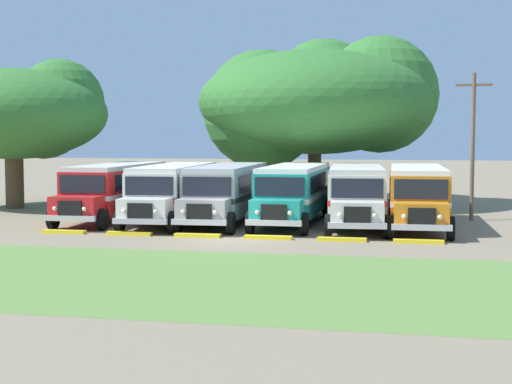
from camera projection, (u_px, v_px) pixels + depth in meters
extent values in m
plane|color=#84755B|center=(230.00, 240.00, 31.56)|extent=(220.00, 220.00, 0.00)
cube|color=olive|center=(162.00, 277.00, 23.10)|extent=(80.00, 10.56, 0.01)
cube|color=red|center=(118.00, 188.00, 39.85)|extent=(2.78, 9.27, 2.10)
cube|color=white|center=(118.00, 192.00, 39.86)|extent=(2.81, 9.29, 0.24)
cube|color=black|center=(143.00, 179.00, 39.89)|extent=(0.29, 8.00, 0.80)
cube|color=black|center=(97.00, 178.00, 40.33)|extent=(0.29, 8.00, 0.80)
cube|color=beige|center=(117.00, 166.00, 39.77)|extent=(2.70, 9.17, 0.22)
cube|color=red|center=(77.00, 208.00, 34.68)|extent=(2.24, 1.47, 1.05)
cube|color=black|center=(70.00, 209.00, 33.96)|extent=(1.10, 0.13, 0.70)
cube|color=#B7B7BC|center=(70.00, 218.00, 33.95)|extent=(2.41, 0.27, 0.24)
cube|color=black|center=(82.00, 184.00, 35.27)|extent=(2.20, 0.13, 0.84)
cube|color=white|center=(146.00, 185.00, 44.39)|extent=(0.90, 0.09, 1.30)
sphere|color=#EAE5C6|center=(84.00, 209.00, 33.78)|extent=(0.20, 0.20, 0.20)
sphere|color=#EAE5C6|center=(55.00, 209.00, 34.03)|extent=(0.20, 0.20, 0.20)
cylinder|color=black|center=(103.00, 219.00, 34.61)|extent=(0.31, 1.01, 1.00)
cylinder|color=black|center=(53.00, 218.00, 35.03)|extent=(0.31, 1.01, 1.00)
cylinder|color=black|center=(157.00, 204.00, 42.66)|extent=(0.31, 1.01, 1.00)
cylinder|color=black|center=(116.00, 203.00, 43.08)|extent=(0.31, 1.01, 1.00)
cube|color=silver|center=(175.00, 190.00, 38.68)|extent=(3.03, 9.33, 2.10)
cube|color=maroon|center=(175.00, 193.00, 38.69)|extent=(3.07, 9.35, 0.24)
cube|color=black|center=(201.00, 180.00, 38.75)|extent=(0.51, 7.99, 0.80)
cube|color=black|center=(153.00, 180.00, 39.12)|extent=(0.51, 7.99, 0.80)
cube|color=silver|center=(175.00, 167.00, 38.59)|extent=(2.95, 9.23, 0.22)
cube|color=silver|center=(145.00, 210.00, 33.49)|extent=(2.28, 1.53, 1.05)
cube|color=black|center=(140.00, 211.00, 32.75)|extent=(1.10, 0.16, 0.70)
cube|color=#B7B7BC|center=(140.00, 221.00, 32.75)|extent=(2.41, 0.34, 0.24)
cube|color=black|center=(149.00, 186.00, 34.07)|extent=(2.20, 0.19, 0.84)
cube|color=maroon|center=(196.00, 186.00, 43.24)|extent=(0.90, 0.11, 1.30)
sphere|color=#EAE5C6|center=(155.00, 212.00, 32.60)|extent=(0.20, 0.20, 0.20)
sphere|color=#EAE5C6|center=(124.00, 211.00, 32.81)|extent=(0.20, 0.20, 0.20)
cylinder|color=black|center=(172.00, 222.00, 33.45)|extent=(0.34, 1.01, 1.00)
cylinder|color=black|center=(119.00, 221.00, 33.80)|extent=(0.34, 1.01, 1.00)
cylinder|color=black|center=(211.00, 206.00, 41.54)|extent=(0.34, 1.01, 1.00)
cylinder|color=black|center=(168.00, 205.00, 41.89)|extent=(0.34, 1.01, 1.00)
cube|color=#9E9993|center=(228.00, 190.00, 38.33)|extent=(2.82, 9.28, 2.10)
cube|color=#282828|center=(228.00, 194.00, 38.34)|extent=(2.85, 9.30, 0.24)
cube|color=black|center=(254.00, 180.00, 38.37)|extent=(0.32, 8.00, 0.80)
cube|color=black|center=(205.00, 180.00, 38.80)|extent=(0.32, 8.00, 0.80)
cube|color=#B2B2B7|center=(228.00, 167.00, 38.24)|extent=(2.74, 9.18, 0.22)
cube|color=#9E9993|center=(203.00, 211.00, 33.16)|extent=(2.25, 1.48, 1.05)
cube|color=black|center=(199.00, 212.00, 32.43)|extent=(1.10, 0.14, 0.70)
cube|color=#B7B7BC|center=(199.00, 222.00, 32.42)|extent=(2.41, 0.28, 0.24)
cube|color=black|center=(207.00, 186.00, 33.74)|extent=(2.20, 0.14, 0.84)
cube|color=#282828|center=(245.00, 187.00, 42.88)|extent=(0.90, 0.09, 1.30)
sphere|color=#EAE5C6|center=(215.00, 212.00, 32.26)|extent=(0.20, 0.20, 0.20)
sphere|color=#EAE5C6|center=(183.00, 212.00, 32.50)|extent=(0.20, 0.20, 0.20)
cylinder|color=black|center=(231.00, 223.00, 33.09)|extent=(0.31, 1.01, 1.00)
cylinder|color=black|center=(177.00, 222.00, 33.50)|extent=(0.31, 1.01, 1.00)
cylinder|color=black|center=(262.00, 206.00, 41.15)|extent=(0.31, 1.01, 1.00)
cylinder|color=black|center=(218.00, 206.00, 41.56)|extent=(0.31, 1.01, 1.00)
cube|color=teal|center=(295.00, 191.00, 38.05)|extent=(2.56, 9.22, 2.10)
cube|color=white|center=(295.00, 194.00, 38.06)|extent=(2.59, 9.24, 0.24)
cube|color=black|center=(321.00, 181.00, 38.05)|extent=(0.09, 8.00, 0.80)
cube|color=black|center=(271.00, 180.00, 38.55)|extent=(0.09, 8.00, 0.80)
cube|color=silver|center=(295.00, 168.00, 37.96)|extent=(2.48, 9.12, 0.22)
cube|color=teal|center=(277.00, 212.00, 32.90)|extent=(2.21, 1.41, 1.05)
cube|color=black|center=(274.00, 213.00, 32.18)|extent=(1.10, 0.11, 0.70)
cube|color=#B7B7BC|center=(273.00, 223.00, 32.17)|extent=(2.40, 0.22, 0.24)
cube|color=black|center=(279.00, 187.00, 33.48)|extent=(2.20, 0.07, 0.84)
cube|color=white|center=(307.00, 187.00, 42.57)|extent=(0.90, 0.07, 1.30)
sphere|color=#EAE5C6|center=(290.00, 213.00, 31.99)|extent=(0.20, 0.20, 0.20)
sphere|color=#EAE5C6|center=(257.00, 212.00, 32.27)|extent=(0.20, 0.20, 0.20)
cylinder|color=black|center=(305.00, 224.00, 32.80)|extent=(0.29, 1.00, 1.00)
cylinder|color=black|center=(250.00, 223.00, 33.28)|extent=(0.29, 1.00, 1.00)
cylinder|color=black|center=(325.00, 207.00, 40.82)|extent=(0.29, 1.00, 1.00)
cylinder|color=black|center=(281.00, 206.00, 41.29)|extent=(0.29, 1.00, 1.00)
cube|color=silver|center=(356.00, 192.00, 37.08)|extent=(3.26, 9.38, 2.10)
cube|color=red|center=(356.00, 196.00, 37.09)|extent=(3.29, 9.40, 0.24)
cube|color=black|center=(383.00, 182.00, 37.18)|extent=(0.71, 7.98, 0.80)
cube|color=black|center=(330.00, 181.00, 37.49)|extent=(0.71, 7.98, 0.80)
cube|color=beige|center=(357.00, 168.00, 36.99)|extent=(3.17, 9.27, 0.22)
cube|color=silver|center=(357.00, 214.00, 31.87)|extent=(2.31, 1.58, 1.05)
cube|color=black|center=(357.00, 215.00, 31.14)|extent=(1.10, 0.19, 0.70)
cube|color=#B7B7BC|center=(357.00, 226.00, 31.13)|extent=(2.41, 0.40, 0.24)
cube|color=black|center=(357.00, 188.00, 32.46)|extent=(2.20, 0.24, 0.84)
cube|color=red|center=(356.00, 188.00, 41.66)|extent=(0.90, 0.13, 1.30)
sphere|color=#EAE5C6|center=(375.00, 216.00, 31.00)|extent=(0.20, 0.20, 0.20)
sphere|color=#EAE5C6|center=(340.00, 215.00, 31.17)|extent=(0.20, 0.20, 0.20)
cylinder|color=black|center=(386.00, 227.00, 31.86)|extent=(0.36, 1.02, 1.00)
cylinder|color=black|center=(328.00, 226.00, 32.16)|extent=(0.36, 1.02, 1.00)
cylinder|color=black|center=(379.00, 208.00, 39.98)|extent=(0.36, 1.02, 1.00)
cylinder|color=black|center=(333.00, 208.00, 40.27)|extent=(0.36, 1.02, 1.00)
cube|color=orange|center=(417.00, 193.00, 36.47)|extent=(2.80, 9.28, 2.10)
cube|color=white|center=(417.00, 197.00, 36.48)|extent=(2.83, 9.30, 0.24)
cube|color=black|center=(444.00, 183.00, 36.51)|extent=(0.30, 8.00, 0.80)
cube|color=black|center=(390.00, 182.00, 36.94)|extent=(0.30, 8.00, 0.80)
cube|color=silver|center=(417.00, 169.00, 36.38)|extent=(2.72, 9.17, 0.22)
cube|color=orange|center=(421.00, 215.00, 31.30)|extent=(2.24, 1.47, 1.05)
cube|color=black|center=(422.00, 217.00, 30.57)|extent=(1.10, 0.14, 0.70)
cube|color=#B7B7BC|center=(422.00, 227.00, 30.56)|extent=(2.41, 0.28, 0.24)
cube|color=black|center=(421.00, 189.00, 31.88)|extent=(2.20, 0.13, 0.84)
cube|color=white|center=(414.00, 189.00, 41.01)|extent=(0.90, 0.09, 1.30)
sphere|color=#EAE5C6|center=(440.00, 217.00, 30.40)|extent=(0.20, 0.20, 0.20)
sphere|color=#EAE5C6|center=(404.00, 216.00, 30.64)|extent=(0.20, 0.20, 0.20)
cylinder|color=black|center=(451.00, 228.00, 31.23)|extent=(0.31, 1.01, 1.00)
cylinder|color=black|center=(391.00, 227.00, 31.64)|extent=(0.31, 1.01, 1.00)
cylinder|color=black|center=(438.00, 210.00, 39.28)|extent=(0.31, 1.01, 1.00)
cylinder|color=black|center=(391.00, 209.00, 39.70)|extent=(0.31, 1.01, 1.00)
cube|color=yellow|center=(64.00, 232.00, 33.55)|extent=(2.00, 0.36, 0.15)
cube|color=yellow|center=(129.00, 234.00, 32.93)|extent=(2.00, 0.36, 0.15)
cube|color=yellow|center=(197.00, 235.00, 32.30)|extent=(2.00, 0.36, 0.15)
cube|color=yellow|center=(268.00, 237.00, 31.68)|extent=(2.00, 0.36, 0.15)
cube|color=yellow|center=(342.00, 239.00, 31.05)|extent=(2.00, 0.36, 0.15)
cube|color=yellow|center=(419.00, 242.00, 30.43)|extent=(2.00, 0.36, 0.15)
cylinder|color=brown|center=(314.00, 173.00, 47.82)|extent=(0.84, 0.84, 3.95)
ellipsoid|color=#33702D|center=(315.00, 102.00, 47.50)|extent=(14.45, 15.03, 6.45)
sphere|color=#33702D|center=(380.00, 94.00, 48.27)|extent=(7.39, 7.39, 7.39)
sphere|color=#33702D|center=(263.00, 110.00, 47.23)|extent=(7.40, 7.40, 7.40)
sphere|color=#33702D|center=(324.00, 93.00, 52.20)|extent=(7.36, 7.36, 7.36)
cylinder|color=brown|center=(15.00, 178.00, 45.36)|extent=(1.07, 1.07, 3.58)
ellipsoid|color=#33702D|center=(13.00, 114.00, 45.08)|extent=(11.26, 9.78, 5.36)
sphere|color=#33702D|center=(60.00, 103.00, 45.56)|extent=(5.29, 5.29, 5.29)
sphere|color=#33702D|center=(43.00, 115.00, 48.69)|extent=(5.66, 5.66, 5.66)
cylinder|color=brown|center=(473.00, 147.00, 38.46)|extent=(0.20, 0.20, 7.43)
cube|color=brown|center=(474.00, 85.00, 38.24)|extent=(1.80, 0.12, 0.12)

